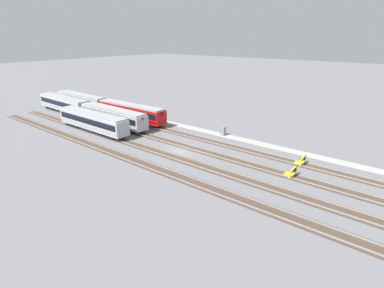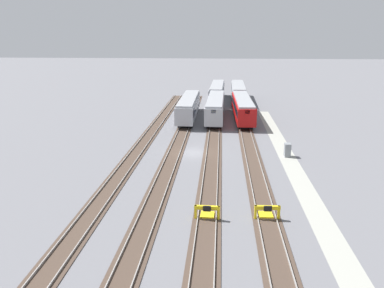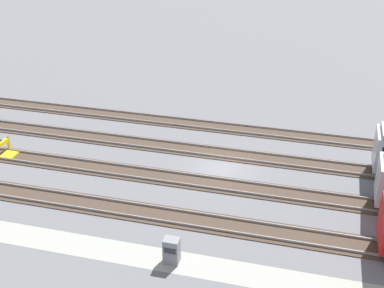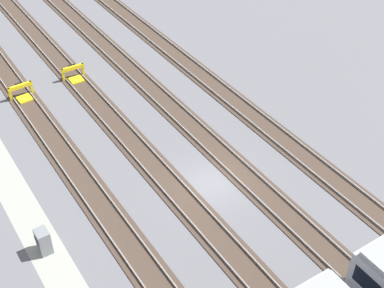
{
  "view_description": "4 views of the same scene",
  "coord_description": "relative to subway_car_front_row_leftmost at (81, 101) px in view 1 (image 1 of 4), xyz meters",
  "views": [
    {
      "loc": [
        -28.9,
        33.18,
        17.17
      ],
      "look_at": [
        -2.32,
        0.0,
        1.8
      ],
      "focal_mm": 28.0,
      "sensor_mm": 36.0,
      "label": 1
    },
    {
      "loc": [
        -43.66,
        -3.22,
        13.8
      ],
      "look_at": [
        -2.32,
        0.0,
        1.8
      ],
      "focal_mm": 35.0,
      "sensor_mm": 36.0,
      "label": 2
    },
    {
      "loc": [
        6.78,
        -34.41,
        20.37
      ],
      "look_at": [
        -2.32,
        0.0,
        1.8
      ],
      "focal_mm": 50.0,
      "sensor_mm": 36.0,
      "label": 3
    },
    {
      "loc": [
        20.96,
        -15.11,
        24.16
      ],
      "look_at": [
        -2.32,
        0.0,
        1.8
      ],
      "focal_mm": 50.0,
      "sensor_mm": 36.0,
      "label": 4
    }
  ],
  "objects": [
    {
      "name": "service_walkway",
      "position": [
        -38.5,
        -4.25,
        -2.04
      ],
      "size": [
        54.0,
        2.0,
        0.01
      ],
      "primitive_type": "cube",
      "color": "#9E9E93",
      "rests_on": "ground"
    },
    {
      "name": "bumper_stop_near_inner_track",
      "position": [
        -55.44,
        4.62,
        -1.53
      ],
      "size": [
        1.36,
        2.01,
        1.22
      ],
      "color": "yellow",
      "rests_on": "ground"
    },
    {
      "name": "subway_car_front_row_rightmost",
      "position": [
        -0.0,
        4.61,
        0.0
      ],
      "size": [
        18.06,
        3.26,
        3.7
      ],
      "color": "#ADAFB7",
      "rests_on": "ground"
    },
    {
      "name": "rail_track_nearest",
      "position": [
        -38.5,
        -0.05,
        -2.0
      ],
      "size": [
        90.0,
        2.24,
        0.21
      ],
      "color": "#47382D",
      "rests_on": "ground"
    },
    {
      "name": "bumper_stop_nearest_track",
      "position": [
        -55.07,
        -0.03,
        -1.53
      ],
      "size": [
        1.38,
        2.01,
        1.22
      ],
      "color": "yellow",
      "rests_on": "ground"
    },
    {
      "name": "electrical_cabinet",
      "position": [
        -39.06,
        -4.27,
        -1.24
      ],
      "size": [
        0.9,
        0.73,
        1.6
      ],
      "color": "gray",
      "rests_on": "ground"
    },
    {
      "name": "subway_car_front_row_leftmost",
      "position": [
        0.0,
        0.0,
        0.0
      ],
      "size": [
        18.03,
        3.06,
        3.7
      ],
      "color": "#ADAFB7",
      "rests_on": "ground"
    },
    {
      "name": "rail_track_far_inner",
      "position": [
        -38.5,
        13.96,
        -2.0
      ],
      "size": [
        90.0,
        2.24,
        0.21
      ],
      "color": "#47382D",
      "rests_on": "ground"
    },
    {
      "name": "rail_track_middle",
      "position": [
        -38.5,
        9.29,
        -2.0
      ],
      "size": [
        90.0,
        2.24,
        0.21
      ],
      "color": "#47382D",
      "rests_on": "ground"
    },
    {
      "name": "ground_plane",
      "position": [
        -38.5,
        6.96,
        -2.04
      ],
      "size": [
        400.0,
        400.0,
        0.0
      ],
      "primitive_type": "plane",
      "color": "slate"
    },
    {
      "name": "subway_car_front_row_centre",
      "position": [
        -18.61,
        4.64,
        0.0
      ],
      "size": [
        18.05,
        3.15,
        3.7
      ],
      "color": "#ADAFB7",
      "rests_on": "ground"
    },
    {
      "name": "subway_car_front_row_left_inner",
      "position": [
        -18.61,
        9.26,
        0.0
      ],
      "size": [
        18.01,
        2.92,
        3.7
      ],
      "color": "#ADAFB7",
      "rests_on": "ground"
    },
    {
      "name": "subway_car_front_row_right_inner",
      "position": [
        -18.61,
        0.0,
        0.0
      ],
      "size": [
        18.06,
        3.25,
        3.7
      ],
      "color": "#B71414",
      "rests_on": "ground"
    },
    {
      "name": "rail_track_near_inner",
      "position": [
        -38.5,
        4.62,
        -2.0
      ],
      "size": [
        90.0,
        2.24,
        0.21
      ],
      "color": "#47382D",
      "rests_on": "ground"
    }
  ]
}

